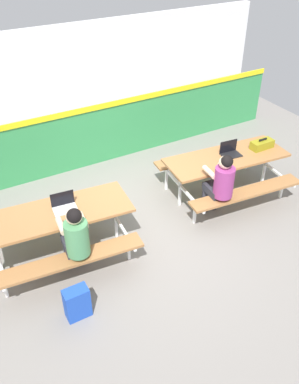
{
  "coord_description": "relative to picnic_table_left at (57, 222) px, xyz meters",
  "views": [
    {
      "loc": [
        -2.49,
        -4.24,
        4.15
      ],
      "look_at": [
        0.0,
        0.16,
        0.55
      ],
      "focal_mm": 38.21,
      "sensor_mm": 36.0,
      "label": 1
    }
  ],
  "objects": [
    {
      "name": "ground_plane",
      "position": [
        1.47,
        -0.14,
        -0.59
      ],
      "size": [
        10.0,
        10.0,
        0.02
      ],
      "primitive_type": "cube",
      "color": "gray"
    },
    {
      "name": "accent_backdrop",
      "position": [
        1.47,
        2.09,
        0.67
      ],
      "size": [
        8.0,
        0.14,
        2.6
      ],
      "color": "#338C4C",
      "rests_on": "ground"
    },
    {
      "name": "picnic_table_left",
      "position": [
        0.0,
        0.0,
        0.0
      ],
      "size": [
        2.11,
        1.74,
        0.74
      ],
      "color": "#9E6B3D",
      "rests_on": "ground"
    },
    {
      "name": "picnic_table_right",
      "position": [
        2.94,
        0.04,
        0.0
      ],
      "size": [
        2.11,
        1.74,
        0.74
      ],
      "color": "#9E6B3D",
      "rests_on": "ground"
    },
    {
      "name": "student_nearer",
      "position": [
        0.07,
        -0.57,
        0.13
      ],
      "size": [
        0.39,
        0.54,
        1.21
      ],
      "color": "#2D2D38",
      "rests_on": "ground"
    },
    {
      "name": "student_further",
      "position": [
        2.43,
        -0.47,
        0.13
      ],
      "size": [
        0.39,
        0.54,
        1.21
      ],
      "color": "#2D2D38",
      "rests_on": "ground"
    },
    {
      "name": "laptop_silver",
      "position": [
        0.14,
        0.02,
        0.21
      ],
      "size": [
        0.34,
        0.25,
        0.22
      ],
      "color": "silver",
      "rests_on": "picnic_table_left"
    },
    {
      "name": "laptop_dark",
      "position": [
        3.02,
        0.06,
        0.21
      ],
      "size": [
        0.34,
        0.25,
        0.22
      ],
      "color": "black",
      "rests_on": "picnic_table_right"
    },
    {
      "name": "toolbox_grey",
      "position": [
        3.62,
        -0.03,
        0.23
      ],
      "size": [
        0.4,
        0.18,
        0.18
      ],
      "color": "olive",
      "rests_on": "picnic_table_right"
    },
    {
      "name": "backpack_dark",
      "position": [
        -0.19,
        -1.14,
        -0.36
      ],
      "size": [
        0.3,
        0.22,
        0.44
      ],
      "color": "#1E47B2",
      "rests_on": "ground"
    }
  ]
}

